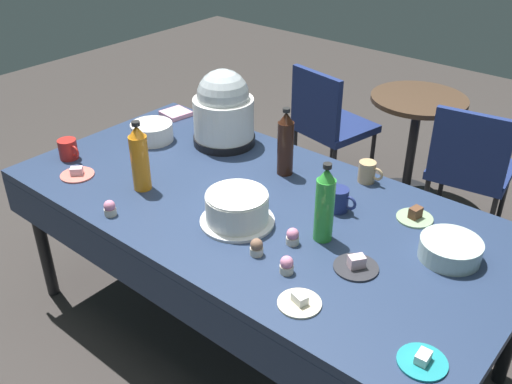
{
  "coord_description": "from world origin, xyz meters",
  "views": [
    {
      "loc": [
        1.33,
        -1.59,
        2.03
      ],
      "look_at": [
        0.0,
        0.0,
        0.8
      ],
      "focal_mm": 40.17,
      "sensor_mm": 36.0,
      "label": 1
    }
  ],
  "objects": [
    {
      "name": "ground",
      "position": [
        0.0,
        0.0,
        0.0
      ],
      "size": [
        9.0,
        9.0,
        0.0
      ],
      "primitive_type": "plane",
      "color": "#383330"
    },
    {
      "name": "maroon_chair_left",
      "position": [
        -0.56,
        1.42,
        0.49
      ],
      "size": [
        0.52,
        0.52,
        0.85
      ],
      "color": "navy",
      "rests_on": "ground"
    },
    {
      "name": "soda_bottle_lime_soda",
      "position": [
        0.37,
        -0.04,
        0.9
      ],
      "size": [
        0.07,
        0.07,
        0.32
      ],
      "color": "green",
      "rests_on": "potluck_table"
    },
    {
      "name": "cupcake_vanilla",
      "position": [
        0.39,
        -0.29,
        0.78
      ],
      "size": [
        0.05,
        0.05,
        0.07
      ],
      "color": "beige",
      "rests_on": "potluck_table"
    },
    {
      "name": "maroon_chair_right",
      "position": [
        0.41,
        1.42,
        0.49
      ],
      "size": [
        0.5,
        0.5,
        0.85
      ],
      "color": "navy",
      "rests_on": "ground"
    },
    {
      "name": "potluck_table",
      "position": [
        0.0,
        0.0,
        0.69
      ],
      "size": [
        2.2,
        1.1,
        0.75
      ],
      "color": "navy",
      "rests_on": "ground"
    },
    {
      "name": "slow_cooker",
      "position": [
        -0.49,
        0.34,
        0.93
      ],
      "size": [
        0.32,
        0.32,
        0.39
      ],
      "color": "black",
      "rests_on": "potluck_table"
    },
    {
      "name": "cupcake_lemon",
      "position": [
        -0.39,
        -0.46,
        0.78
      ],
      "size": [
        0.05,
        0.05,
        0.07
      ],
      "color": "beige",
      "rests_on": "potluck_table"
    },
    {
      "name": "round_cafe_table",
      "position": [
        -0.05,
        1.65,
        0.5
      ],
      "size": [
        0.6,
        0.6,
        0.72
      ],
      "color": "#473323",
      "rests_on": "ground"
    },
    {
      "name": "coffee_mug_tan",
      "position": [
        0.27,
        0.46,
        0.8
      ],
      "size": [
        0.12,
        0.08,
        0.1
      ],
      "color": "tan",
      "rests_on": "potluck_table"
    },
    {
      "name": "cupcake_cocoa",
      "position": [
        0.24,
        -0.28,
        0.78
      ],
      "size": [
        0.05,
        0.05,
        0.07
      ],
      "color": "beige",
      "rests_on": "potluck_table"
    },
    {
      "name": "dessert_plate_cream",
      "position": [
        0.52,
        -0.4,
        0.76
      ],
      "size": [
        0.15,
        0.15,
        0.04
      ],
      "color": "beige",
      "rests_on": "potluck_table"
    },
    {
      "name": "coffee_mug_red",
      "position": [
        -0.96,
        -0.27,
        0.8
      ],
      "size": [
        0.13,
        0.09,
        0.1
      ],
      "color": "#B2231E",
      "rests_on": "potluck_table"
    },
    {
      "name": "soda_bottle_cola",
      "position": [
        -0.06,
        0.28,
        0.9
      ],
      "size": [
        0.07,
        0.07,
        0.32
      ],
      "color": "#33190F",
      "rests_on": "potluck_table"
    },
    {
      "name": "paper_napkin_stack",
      "position": [
        -0.95,
        0.43,
        0.76
      ],
      "size": [
        0.16,
        0.16,
        0.02
      ],
      "primitive_type": "cube",
      "rotation": [
        0.0,
        0.0,
        -0.14
      ],
      "color": "pink",
      "rests_on": "potluck_table"
    },
    {
      "name": "dessert_plate_coral",
      "position": [
        -0.78,
        -0.35,
        0.76
      ],
      "size": [
        0.15,
        0.15,
        0.04
      ],
      "color": "#E07266",
      "rests_on": "potluck_table"
    },
    {
      "name": "soda_bottle_orange_juice",
      "position": [
        -0.46,
        -0.23,
        0.9
      ],
      "size": [
        0.08,
        0.08,
        0.32
      ],
      "color": "orange",
      "rests_on": "potluck_table"
    },
    {
      "name": "coffee_mug_navy",
      "position": [
        0.3,
        0.17,
        0.8
      ],
      "size": [
        0.13,
        0.09,
        0.1
      ],
      "color": "navy",
      "rests_on": "potluck_table"
    },
    {
      "name": "glass_salad_bowl",
      "position": [
        0.79,
        0.16,
        0.79
      ],
      "size": [
        0.22,
        0.22,
        0.08
      ],
      "primitive_type": "cylinder",
      "color": "#B2C6BC",
      "rests_on": "potluck_table"
    },
    {
      "name": "cupcake_rose",
      "position": [
        0.3,
        -0.14,
        0.78
      ],
      "size": [
        0.05,
        0.05,
        0.07
      ],
      "color": "beige",
      "rests_on": "potluck_table"
    },
    {
      "name": "dessert_plate_charcoal",
      "position": [
        0.56,
        -0.12,
        0.76
      ],
      "size": [
        0.16,
        0.16,
        0.05
      ],
      "color": "#2D2D33",
      "rests_on": "potluck_table"
    },
    {
      "name": "dessert_plate_sage",
      "position": [
        0.58,
        0.31,
        0.76
      ],
      "size": [
        0.15,
        0.15,
        0.05
      ],
      "color": "#8CA87F",
      "rests_on": "potluck_table"
    },
    {
      "name": "ceramic_snack_bowl",
      "position": [
        -0.8,
        0.13,
        0.8
      ],
      "size": [
        0.21,
        0.21,
        0.09
      ],
      "primitive_type": "cylinder",
      "color": "silver",
      "rests_on": "potluck_table"
    },
    {
      "name": "frosted_layer_cake",
      "position": [
        0.04,
        -0.17,
        0.81
      ],
      "size": [
        0.3,
        0.3,
        0.13
      ],
      "color": "silver",
      "rests_on": "potluck_table"
    },
    {
      "name": "dessert_plate_teal",
      "position": [
        0.94,
        -0.37,
        0.76
      ],
      "size": [
        0.15,
        0.15,
        0.04
      ],
      "color": "teal",
      "rests_on": "potluck_table"
    }
  ]
}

